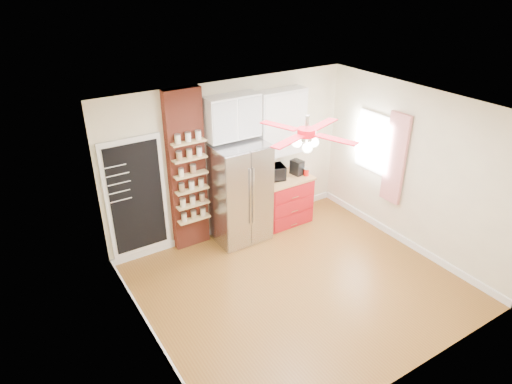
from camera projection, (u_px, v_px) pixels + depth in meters
floor at (298, 285)px, 6.86m from camera, size 4.50×4.50×0.00m
ceiling at (308, 112)px, 5.63m from camera, size 4.50×4.50×0.00m
wall_back at (231, 159)px, 7.75m from camera, size 4.50×0.02×2.70m
wall_front at (420, 286)px, 4.74m from camera, size 4.50×0.02×2.70m
wall_left at (145, 258)px, 5.18m from camera, size 0.02×4.00×2.70m
wall_right at (414, 171)px, 7.32m from camera, size 0.02×4.00×2.70m
chalkboard at (136, 198)px, 7.03m from camera, size 0.95×0.05×1.95m
brick_pillar at (187, 172)px, 7.29m from camera, size 0.60×0.16×2.70m
fridge at (240, 193)px, 7.67m from camera, size 0.90×0.70×1.75m
upper_glass_cabinet at (232, 117)px, 7.23m from camera, size 0.90×0.35×0.70m
red_cabinet at (284, 199)px, 8.36m from camera, size 0.94×0.64×0.90m
upper_shelf_unit at (281, 123)px, 7.84m from camera, size 0.90×0.30×1.15m
window at (374, 142)px, 7.90m from camera, size 0.04×0.75×1.05m
curtain at (395, 159)px, 7.50m from camera, size 0.06×0.40×1.55m
ceiling_fan at (307, 133)px, 5.76m from camera, size 1.40×1.40×0.44m
toaster_oven at (271, 173)px, 8.02m from camera, size 0.53×0.42×0.26m
coffee_maker at (297, 167)px, 8.22m from camera, size 0.20×0.25×0.27m
canister_left at (306, 172)px, 8.20m from camera, size 0.12×0.12×0.12m
canister_right at (301, 169)px, 8.32m from camera, size 0.12×0.12×0.15m
pantry_jar_oats at (181, 173)px, 7.06m from camera, size 0.09×0.09×0.12m
pantry_jar_beans at (193, 169)px, 7.16m from camera, size 0.10×0.10×0.13m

